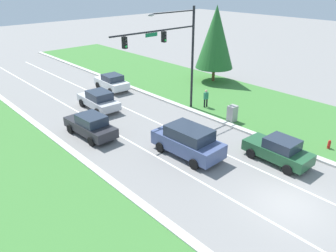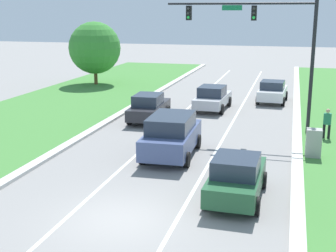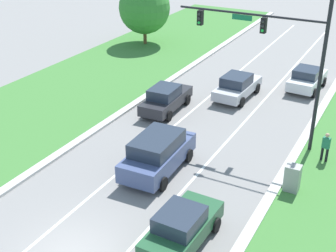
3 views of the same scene
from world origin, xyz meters
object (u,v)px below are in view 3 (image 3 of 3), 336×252
Objects in this scene: charcoal_sedan at (166,99)px; pedestrian at (326,146)px; forest_sedan at (182,227)px; slate_blue_suv at (158,153)px; white_sedan at (307,79)px; utility_cabinet at (292,179)px; silver_sedan at (237,86)px; traffic_signal_mast at (280,44)px; oak_near_left_tree at (144,8)px.

charcoal_sedan is 2.79× the size of pedestrian.
slate_blue_suv is at bearing 130.43° from forest_sedan.
white_sedan is 15.42m from slate_blue_suv.
utility_cabinet is 3.63m from pedestrian.
forest_sedan is 0.90× the size of silver_sedan.
utility_cabinet is at bearing 64.98° from forest_sedan.
silver_sedan reaches higher than forest_sedan.
forest_sedan is 2.52× the size of pedestrian.
traffic_signal_mast reaches higher than charcoal_sedan.
utility_cabinet is (2.50, -13.52, -0.13)m from white_sedan.
forest_sedan is at bearing -92.89° from traffic_signal_mast.
forest_sedan is 6.49m from utility_cabinet.
charcoal_sedan reaches higher than pedestrian.
traffic_signal_mast is 2.01× the size of white_sedan.
charcoal_sedan is 10.66m from pedestrian.
traffic_signal_mast reaches higher than forest_sedan.
traffic_signal_mast is 6.20× the size of utility_cabinet.
pedestrian is at bearing -68.52° from white_sedan.
oak_near_left_tree is at bearing 148.60° from silver_sedan.
white_sedan is 0.91× the size of charcoal_sedan.
charcoal_sedan is 15.67m from oak_near_left_tree.
slate_blue_suv is at bearing -87.96° from silver_sedan.
charcoal_sedan reaches higher than utility_cabinet.
slate_blue_suv is at bearing -67.09° from charcoal_sedan.
silver_sedan is at bearing 127.35° from traffic_signal_mast.
utility_cabinet is (6.48, 1.37, -0.34)m from slate_blue_suv.
traffic_signal_mast is at bearing -50.20° from silver_sedan.
traffic_signal_mast is 1.50× the size of oak_near_left_tree.
pedestrian is at bearing 69.92° from forest_sedan.
white_sedan is at bearing 100.49° from utility_cabinet.
white_sedan is at bearing 90.81° from traffic_signal_mast.
charcoal_sedan is at bearing 172.34° from traffic_signal_mast.
silver_sedan is at bearing -29.31° from pedestrian.
slate_blue_suv is 0.85× the size of oak_near_left_tree.
traffic_signal_mast is 21.35m from oak_near_left_tree.
traffic_signal_mast is 10.33m from white_sedan.
white_sedan is at bearing 90.32° from forest_sedan.
white_sedan is 0.87× the size of slate_blue_suv.
pedestrian is (0.79, 3.53, 0.24)m from utility_cabinet.
silver_sedan is at bearing 123.41° from utility_cabinet.
pedestrian is at bearing 77.33° from utility_cabinet.
slate_blue_suv is 3.54× the size of utility_cabinet.
oak_near_left_tree reaches higher than pedestrian.
slate_blue_suv is 1.05× the size of silver_sedan.
charcoal_sedan is (-7.19, -8.11, 0.02)m from white_sedan.
slate_blue_suv is at bearing -168.04° from utility_cabinet.
silver_sedan is 15.06m from oak_near_left_tree.
pedestrian is (7.27, 4.90, -0.10)m from slate_blue_suv.
utility_cabinet is at bearing 88.64° from pedestrian.
pedestrian is 24.40m from oak_near_left_tree.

